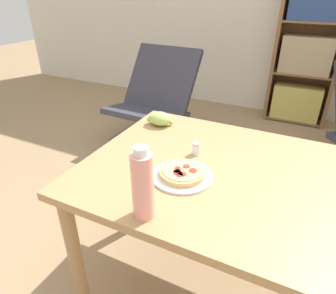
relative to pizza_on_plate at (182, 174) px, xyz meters
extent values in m
plane|color=#9E7F5B|center=(0.08, 0.19, -0.75)|extent=(14.00, 14.00, 0.00)
cube|color=tan|center=(0.18, 0.12, -0.03)|extent=(1.24, 0.89, 0.03)
cylinder|color=tan|center=(-0.38, -0.27, -0.40)|extent=(0.06, 0.06, 0.70)
cylinder|color=tan|center=(-0.38, 0.50, -0.40)|extent=(0.06, 0.06, 0.70)
cylinder|color=white|center=(0.00, 0.00, -0.01)|extent=(0.24, 0.24, 0.01)
cylinder|color=#DBB26B|center=(0.00, 0.00, 0.01)|extent=(0.18, 0.18, 0.02)
cylinder|color=#EACC7A|center=(0.00, 0.00, 0.02)|extent=(0.16, 0.16, 0.00)
cylinder|color=#A83328|center=(0.01, 0.03, 0.02)|extent=(0.03, 0.03, 0.00)
cylinder|color=#A83328|center=(0.02, -0.03, 0.02)|extent=(0.03, 0.03, 0.00)
cylinder|color=#A83328|center=(-0.01, -0.03, 0.02)|extent=(0.03, 0.03, 0.00)
cylinder|color=#A83328|center=(-0.01, -0.02, 0.02)|extent=(0.03, 0.03, 0.00)
cylinder|color=#A83328|center=(0.04, 0.01, 0.02)|extent=(0.03, 0.03, 0.00)
cylinder|color=#A83328|center=(-0.02, 0.00, 0.02)|extent=(0.03, 0.03, 0.00)
cylinder|color=#A83328|center=(0.01, -0.04, 0.02)|extent=(0.02, 0.02, 0.00)
ellipsoid|color=#A8CC66|center=(-0.31, 0.40, 0.02)|extent=(0.13, 0.10, 0.07)
sphere|color=#A8CC66|center=(-0.33, 0.39, 0.02)|extent=(0.03, 0.03, 0.03)
sphere|color=#A8CC66|center=(-0.37, 0.39, 0.01)|extent=(0.03, 0.03, 0.03)
sphere|color=#A8CC66|center=(-0.35, 0.37, 0.03)|extent=(0.03, 0.03, 0.03)
sphere|color=#A8CC66|center=(-0.31, 0.42, 0.01)|extent=(0.03, 0.03, 0.03)
sphere|color=#A8CC66|center=(-0.25, 0.42, 0.00)|extent=(0.02, 0.02, 0.02)
sphere|color=#A8CC66|center=(-0.35, 0.40, 0.04)|extent=(0.02, 0.02, 0.02)
cylinder|color=pink|center=(-0.02, -0.26, 0.10)|extent=(0.07, 0.07, 0.23)
cylinder|color=white|center=(-0.02, -0.26, 0.23)|extent=(0.04, 0.04, 0.03)
cylinder|color=white|center=(-0.02, 0.19, 0.01)|extent=(0.03, 0.03, 0.04)
cylinder|color=#B7B7BC|center=(-0.02, 0.19, 0.04)|extent=(0.03, 0.03, 0.01)
cube|color=slate|center=(-0.93, 1.38, -0.70)|extent=(0.63, 0.57, 0.10)
cube|color=#383842|center=(-0.93, 1.30, -0.39)|extent=(0.68, 0.53, 0.14)
cube|color=#383842|center=(-0.92, 1.60, -0.15)|extent=(0.68, 0.44, 0.55)
cube|color=brown|center=(-0.04, 2.64, 0.06)|extent=(0.04, 0.30, 1.61)
cube|color=brown|center=(0.27, 2.78, 0.06)|extent=(0.65, 0.01, 1.61)
cube|color=brown|center=(0.27, 2.64, -0.73)|extent=(0.58, 0.28, 0.02)
cube|color=#CCBC5B|center=(0.27, 2.62, -0.53)|extent=(0.51, 0.21, 0.38)
cube|color=brown|center=(0.27, 2.64, -0.21)|extent=(0.58, 0.28, 0.02)
cube|color=tan|center=(0.27, 2.62, -0.01)|extent=(0.51, 0.21, 0.38)
cube|color=brown|center=(0.27, 2.64, 0.32)|extent=(0.58, 0.28, 0.02)
camera|label=1|loc=(0.38, -0.91, 0.66)|focal=32.00mm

